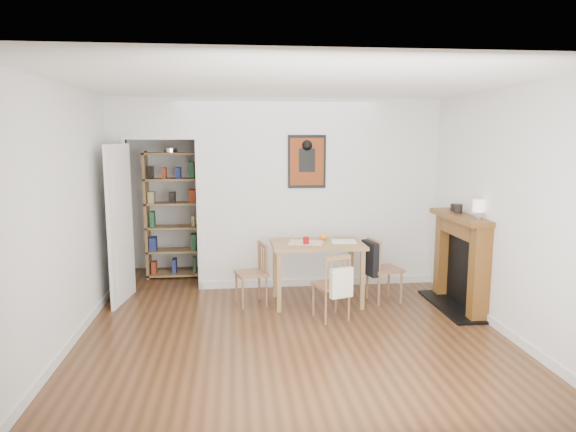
{
  "coord_description": "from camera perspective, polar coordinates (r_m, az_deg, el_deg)",
  "views": [
    {
      "loc": [
        -0.6,
        -5.6,
        2.1
      ],
      "look_at": [
        0.06,
        0.6,
        1.12
      ],
      "focal_mm": 32.0,
      "sensor_mm": 36.0,
      "label": 1
    }
  ],
  "objects": [
    {
      "name": "mantel_lamp",
      "position": [
        6.22,
        20.45,
        0.95
      ],
      "size": [
        0.14,
        0.14,
        0.22
      ],
      "color": "silver",
      "rests_on": "fireplace"
    },
    {
      "name": "fireplace",
      "position": [
        6.63,
        18.7,
        -4.48
      ],
      "size": [
        0.45,
        1.25,
        1.16
      ],
      "color": "brown",
      "rests_on": "ground"
    },
    {
      "name": "ground",
      "position": [
        6.01,
        0.0,
        -11.53
      ],
      "size": [
        5.2,
        5.2,
        0.0
      ],
      "primitive_type": "plane",
      "color": "brown",
      "rests_on": "ground"
    },
    {
      "name": "dining_table",
      "position": [
        6.44,
        3.26,
        -3.78
      ],
      "size": [
        1.14,
        0.73,
        0.78
      ],
      "color": "olive",
      "rests_on": "ground"
    },
    {
      "name": "chair_right",
      "position": [
        6.67,
        10.52,
        -5.79
      ],
      "size": [
        0.53,
        0.49,
        0.82
      ],
      "color": "#8E6142",
      "rests_on": "ground"
    },
    {
      "name": "room_shell",
      "position": [
        7.02,
        -0.35,
        2.36
      ],
      "size": [
        5.2,
        5.2,
        5.2
      ],
      "color": "silver",
      "rests_on": "ground"
    },
    {
      "name": "ceramic_jar_a",
      "position": [
        6.61,
        18.41,
        0.79
      ],
      "size": [
        0.1,
        0.1,
        0.11
      ],
      "primitive_type": "cylinder",
      "color": "black",
      "rests_on": "fireplace"
    },
    {
      "name": "chair_front",
      "position": [
        5.97,
        4.88,
        -7.71
      ],
      "size": [
        0.49,
        0.52,
        0.78
      ],
      "color": "#8E6142",
      "rests_on": "ground"
    },
    {
      "name": "bookshelf",
      "position": [
        7.8,
        -12.67,
        0.07
      ],
      "size": [
        0.79,
        0.32,
        1.88
      ],
      "color": "olive",
      "rests_on": "ground"
    },
    {
      "name": "orange_fruit",
      "position": [
        6.59,
        3.98,
        -2.28
      ],
      "size": [
        0.09,
        0.09,
        0.09
      ],
      "primitive_type": "sphere",
      "color": "orange",
      "rests_on": "dining_table"
    },
    {
      "name": "notebook",
      "position": [
        6.48,
        6.2,
        -2.83
      ],
      "size": [
        0.32,
        0.25,
        0.01
      ],
      "primitive_type": "cube",
      "rotation": [
        0.0,
        0.0,
        -0.11
      ],
      "color": "silver",
      "rests_on": "dining_table"
    },
    {
      "name": "placemat",
      "position": [
        6.41,
        1.99,
        -2.97
      ],
      "size": [
        0.49,
        0.41,
        0.0
      ],
      "primitive_type": "cube",
      "rotation": [
        0.0,
        0.0,
        -0.25
      ],
      "color": "#EDE3C3",
      "rests_on": "dining_table"
    },
    {
      "name": "ceramic_jar_b",
      "position": [
        6.81,
        17.89,
        0.94
      ],
      "size": [
        0.07,
        0.07,
        0.09
      ],
      "primitive_type": "cylinder",
      "color": "black",
      "rests_on": "fireplace"
    },
    {
      "name": "chair_left",
      "position": [
        6.45,
        -4.12,
        -6.46
      ],
      "size": [
        0.48,
        0.48,
        0.79
      ],
      "color": "#8E6142",
      "rests_on": "ground"
    },
    {
      "name": "red_glass",
      "position": [
        6.31,
        2.02,
        -2.74
      ],
      "size": [
        0.07,
        0.07,
        0.09
      ],
      "primitive_type": "cylinder",
      "color": "maroon",
      "rests_on": "dining_table"
    }
  ]
}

